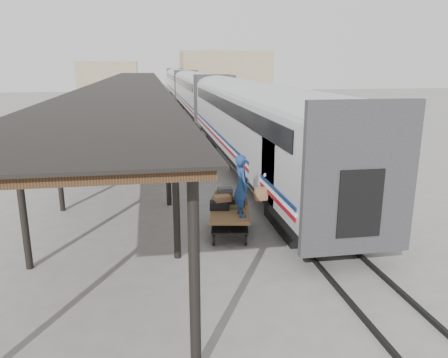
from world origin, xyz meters
TOP-DOWN VIEW (x-y plane):
  - ground at (0.00, 0.00)m, footprint 160.00×160.00m
  - train at (3.19, 33.79)m, footprint 3.45×76.01m
  - canopy at (-3.40, 24.00)m, footprint 4.90×64.30m
  - rails at (3.20, 34.00)m, footprint 1.54×150.00m
  - building_far at (14.00, 78.00)m, footprint 18.00×10.00m
  - building_left at (-10.00, 82.00)m, footprint 12.00×8.00m
  - baggage_cart at (0.49, -0.43)m, footprint 1.66×2.58m
  - suitcase_stack at (0.42, -0.08)m, footprint 1.42×1.05m
  - luggage_tug at (-1.37, 19.41)m, footprint 1.15×1.50m
  - porter at (0.74, -1.08)m, footprint 0.52×0.74m
  - pedestrian at (-3.01, 13.88)m, footprint 1.18×0.72m

SIDE VIEW (x-z plane):
  - ground at x=0.00m, z-range 0.00..0.00m
  - rails at x=3.20m, z-range 0.00..0.12m
  - luggage_tug at x=-1.37m, z-range -0.05..1.13m
  - baggage_cart at x=0.49m, z-range 0.22..1.08m
  - pedestrian at x=-3.01m, z-range 0.00..1.88m
  - suitcase_stack at x=0.42m, z-range 0.78..1.36m
  - porter at x=0.74m, z-range 0.86..2.81m
  - train at x=3.19m, z-range 0.69..4.70m
  - building_left at x=-10.00m, z-range 0.00..6.00m
  - building_far at x=14.00m, z-range 0.00..8.00m
  - canopy at x=-3.40m, z-range 1.93..6.08m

